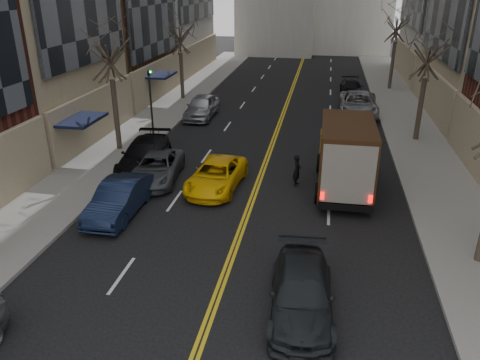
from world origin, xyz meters
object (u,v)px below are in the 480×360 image
object	(u,v)px
observer_sedan	(302,293)
taxi	(216,175)
ups_truck	(345,156)
pedestrian	(297,170)

from	to	relation	value
observer_sedan	taxi	world-z (taller)	observer_sedan
observer_sedan	ups_truck	bearing A→B (deg)	77.77
taxi	observer_sedan	bearing A→B (deg)	-57.61
taxi	pedestrian	size ratio (longest dim) A/B	3.02
ups_truck	pedestrian	size ratio (longest dim) A/B	4.04
observer_sedan	pedestrian	world-z (taller)	pedestrian
ups_truck	pedestrian	bearing A→B (deg)	176.48
ups_truck	taxi	xyz separation A→B (m)	(-6.05, -0.92, -1.09)
observer_sedan	taxi	distance (m)	9.73
pedestrian	taxi	bearing A→B (deg)	110.14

